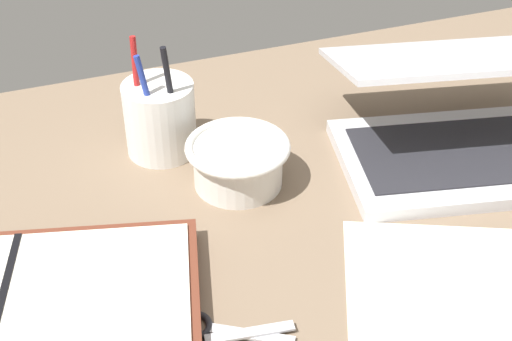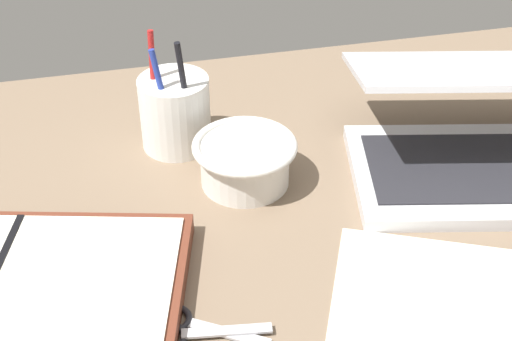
{
  "view_description": "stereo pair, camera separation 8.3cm",
  "coord_description": "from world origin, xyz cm",
  "views": [
    {
      "loc": [
        -28.38,
        -55.18,
        57.53
      ],
      "look_at": [
        -5.02,
        7.6,
        9.0
      ],
      "focal_mm": 50.0,
      "sensor_mm": 36.0,
      "label": 1
    },
    {
      "loc": [
        -20.48,
        -57.58,
        57.53
      ],
      "look_at": [
        -5.02,
        7.6,
        9.0
      ],
      "focal_mm": 50.0,
      "sensor_mm": 36.0,
      "label": 2
    }
  ],
  "objects": [
    {
      "name": "scissors",
      "position": [
        -16.27,
        -8.34,
        2.34
      ],
      "size": [
        12.34,
        7.98,
        0.8
      ],
      "rotation": [
        0.0,
        0.0,
        -0.35
      ],
      "color": "#B7B7BC",
      "rests_on": "desk_top"
    },
    {
      "name": "paper_sheet_front",
      "position": [
        7.73,
        -14.82,
        2.08
      ],
      "size": [
        31.13,
        35.62,
        0.16
      ],
      "primitive_type": "cube",
      "rotation": [
        0.0,
        0.0,
        -0.43
      ],
      "color": "silver",
      "rests_on": "desk_top"
    },
    {
      "name": "bowl",
      "position": [
        -4.75,
        14.91,
        5.41
      ],
      "size": [
        13.36,
        13.36,
        6.18
      ],
      "color": "silver",
      "rests_on": "desk_top"
    },
    {
      "name": "laptop",
      "position": [
        25.56,
        11.1,
        6.84
      ],
      "size": [
        38.07,
        34.82,
        15.16
      ],
      "rotation": [
        0.0,
        0.0,
        -0.21
      ],
      "color": "silver",
      "rests_on": "desk_top"
    },
    {
      "name": "pen_cup",
      "position": [
        -12.05,
        25.76,
        7.18
      ],
      "size": [
        9.56,
        9.56,
        16.74
      ],
      "color": "white",
      "rests_on": "desk_top"
    },
    {
      "name": "desk_top",
      "position": [
        0.0,
        0.0,
        1.0
      ],
      "size": [
        140.0,
        100.0,
        2.0
      ],
      "primitive_type": "cube",
      "color": "#75604C",
      "rests_on": "ground"
    }
  ]
}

